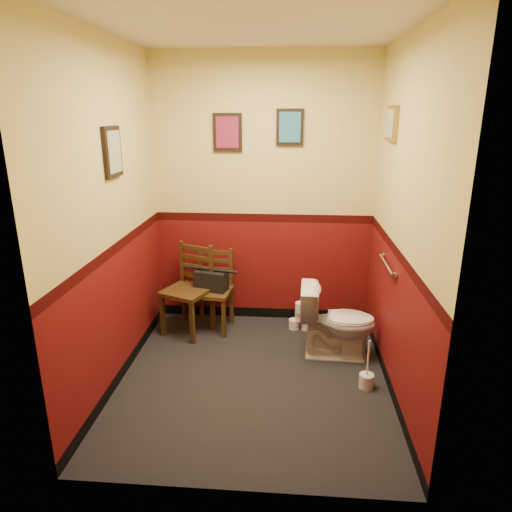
{
  "coord_description": "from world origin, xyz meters",
  "views": [
    {
      "loc": [
        0.28,
        -3.34,
        2.14
      ],
      "look_at": [
        0.0,
        0.25,
        1.0
      ],
      "focal_mm": 32.0,
      "sensor_mm": 36.0,
      "label": 1
    }
  ],
  "objects": [
    {
      "name": "floor",
      "position": [
        0.0,
        0.0,
        0.0
      ],
      "size": [
        2.2,
        2.4,
        0.0
      ],
      "primitive_type": "cube",
      "color": "black",
      "rests_on": "ground"
    },
    {
      "name": "ceiling",
      "position": [
        0.0,
        0.0,
        2.7
      ],
      "size": [
        2.2,
        2.4,
        0.0
      ],
      "primitive_type": "cube",
      "rotation": [
        3.14,
        0.0,
        0.0
      ],
      "color": "silver",
      "rests_on": "ground"
    },
    {
      "name": "wall_back",
      "position": [
        0.0,
        1.2,
        1.35
      ],
      "size": [
        2.2,
        0.0,
        2.7
      ],
      "primitive_type": "cube",
      "rotation": [
        1.57,
        0.0,
        0.0
      ],
      "color": "#5D0E0E",
      "rests_on": "ground"
    },
    {
      "name": "wall_front",
      "position": [
        0.0,
        -1.2,
        1.35
      ],
      "size": [
        2.2,
        0.0,
        2.7
      ],
      "primitive_type": "cube",
      "rotation": [
        -1.57,
        0.0,
        0.0
      ],
      "color": "#5D0E0E",
      "rests_on": "ground"
    },
    {
      "name": "wall_left",
      "position": [
        -1.1,
        0.0,
        1.35
      ],
      "size": [
        0.0,
        2.4,
        2.7
      ],
      "primitive_type": "cube",
      "rotation": [
        1.57,
        0.0,
        1.57
      ],
      "color": "#5D0E0E",
      "rests_on": "ground"
    },
    {
      "name": "wall_right",
      "position": [
        1.1,
        0.0,
        1.35
      ],
      "size": [
        0.0,
        2.4,
        2.7
      ],
      "primitive_type": "cube",
      "rotation": [
        1.57,
        0.0,
        -1.57
      ],
      "color": "#5D0E0E",
      "rests_on": "ground"
    },
    {
      "name": "grab_bar",
      "position": [
        1.07,
        0.25,
        0.95
      ],
      "size": [
        0.05,
        0.56,
        0.06
      ],
      "color": "silver",
      "rests_on": "wall_right"
    },
    {
      "name": "framed_print_back_a",
      "position": [
        -0.35,
        1.18,
        1.95
      ],
      "size": [
        0.28,
        0.04,
        0.36
      ],
      "color": "black",
      "rests_on": "wall_back"
    },
    {
      "name": "framed_print_back_b",
      "position": [
        0.25,
        1.18,
        2.0
      ],
      "size": [
        0.26,
        0.04,
        0.34
      ],
      "color": "black",
      "rests_on": "wall_back"
    },
    {
      "name": "framed_print_left",
      "position": [
        -1.08,
        0.1,
        1.85
      ],
      "size": [
        0.04,
        0.3,
        0.38
      ],
      "color": "black",
      "rests_on": "wall_left"
    },
    {
      "name": "framed_print_right",
      "position": [
        1.08,
        0.6,
        2.05
      ],
      "size": [
        0.04,
        0.34,
        0.28
      ],
      "color": "olive",
      "rests_on": "wall_right"
    },
    {
      "name": "toilet",
      "position": [
        0.72,
        0.44,
        0.33
      ],
      "size": [
        0.7,
        0.41,
        0.67
      ],
      "primitive_type": "imported",
      "rotation": [
        0.0,
        0.0,
        1.53
      ],
      "color": "white",
      "rests_on": "floor"
    },
    {
      "name": "toilet_brush",
      "position": [
        0.92,
        -0.06,
        0.07
      ],
      "size": [
        0.12,
        0.12,
        0.42
      ],
      "color": "silver",
      "rests_on": "floor"
    },
    {
      "name": "chair_left",
      "position": [
        -0.71,
        0.83,
        0.45
      ],
      "size": [
        0.55,
        0.55,
        0.89
      ],
      "rotation": [
        0.0,
        0.0,
        -0.4
      ],
      "color": "#4A3316",
      "rests_on": "floor"
    },
    {
      "name": "chair_right",
      "position": [
        -0.5,
        0.92,
        0.41
      ],
      "size": [
        0.42,
        0.42,
        0.82
      ],
      "rotation": [
        0.0,
        0.0,
        -0.1
      ],
      "color": "#4A3316",
      "rests_on": "floor"
    },
    {
      "name": "handbag",
      "position": [
        -0.5,
        0.89,
        0.53
      ],
      "size": [
        0.35,
        0.23,
        0.23
      ],
      "rotation": [
        0.0,
        0.0,
        -0.25
      ],
      "color": "black",
      "rests_on": "chair_right"
    },
    {
      "name": "tp_stack",
      "position": [
        0.4,
        0.94,
        0.13
      ],
      "size": [
        0.23,
        0.14,
        0.3
      ],
      "color": "silver",
      "rests_on": "floor"
    }
  ]
}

